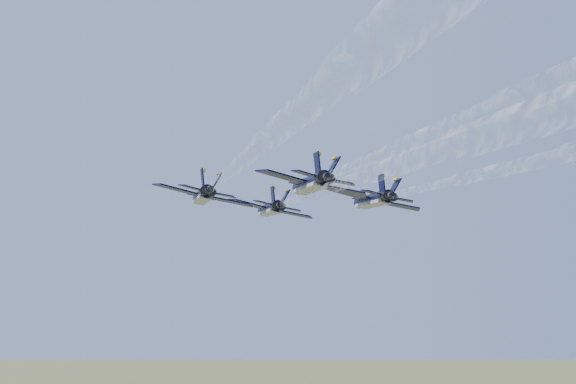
{
  "coord_description": "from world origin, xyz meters",
  "views": [
    {
      "loc": [
        -2.45,
        -97.51,
        86.43
      ],
      "look_at": [
        -3.98,
        3.32,
        98.78
      ],
      "focal_mm": 50.0,
      "sensor_mm": 36.0,
      "label": 1
    }
  ],
  "objects_px": {
    "jet_slot": "(310,184)",
    "jet_right": "(372,200)",
    "jet_lead": "(270,209)",
    "jet_left": "(203,196)"
  },
  "relations": [
    {
      "from": "jet_slot",
      "to": "jet_right",
      "type": "bearing_deg",
      "value": 50.95
    },
    {
      "from": "jet_lead",
      "to": "jet_slot",
      "type": "bearing_deg",
      "value": -90.65
    },
    {
      "from": "jet_right",
      "to": "jet_slot",
      "type": "distance_m",
      "value": 17.73
    },
    {
      "from": "jet_left",
      "to": "jet_right",
      "type": "relative_size",
      "value": 1.0
    },
    {
      "from": "jet_left",
      "to": "jet_slot",
      "type": "distance_m",
      "value": 16.73
    },
    {
      "from": "jet_left",
      "to": "jet_lead",
      "type": "bearing_deg",
      "value": 53.03
    },
    {
      "from": "jet_left",
      "to": "jet_right",
      "type": "bearing_deg",
      "value": 1.64
    },
    {
      "from": "jet_lead",
      "to": "jet_left",
      "type": "bearing_deg",
      "value": -126.97
    },
    {
      "from": "jet_right",
      "to": "jet_left",
      "type": "bearing_deg",
      "value": -178.36
    },
    {
      "from": "jet_lead",
      "to": "jet_slot",
      "type": "xyz_separation_m",
      "value": [
        5.38,
        -26.78,
        0.0
      ]
    }
  ]
}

